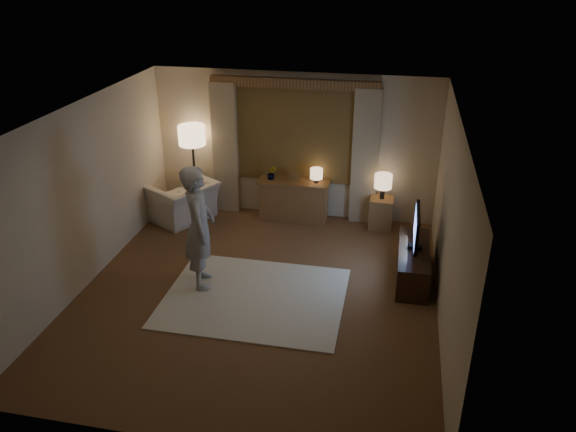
% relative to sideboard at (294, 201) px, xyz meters
% --- Properties ---
extents(room, '(5.04, 5.54, 2.64)m').
position_rel_sideboard_xyz_m(room, '(-0.04, -2.00, 0.98)').
color(room, brown).
rests_on(room, ground).
extents(rug, '(2.50, 2.00, 0.02)m').
position_rel_sideboard_xyz_m(rug, '(-0.05, -2.63, -0.34)').
color(rug, beige).
rests_on(rug, floor).
extents(sideboard, '(1.20, 0.40, 0.70)m').
position_rel_sideboard_xyz_m(sideboard, '(0.00, 0.00, 0.00)').
color(sideboard, brown).
rests_on(sideboard, floor).
extents(picture_frame, '(0.16, 0.02, 0.20)m').
position_rel_sideboard_xyz_m(picture_frame, '(0.00, 0.00, 0.45)').
color(picture_frame, brown).
rests_on(picture_frame, sideboard).
extents(plant, '(0.17, 0.13, 0.30)m').
position_rel_sideboard_xyz_m(plant, '(-0.40, 0.00, 0.50)').
color(plant, '#999999').
rests_on(plant, sideboard).
extents(table_lamp_sideboard, '(0.22, 0.22, 0.30)m').
position_rel_sideboard_xyz_m(table_lamp_sideboard, '(0.40, 0.00, 0.55)').
color(table_lamp_sideboard, black).
rests_on(table_lamp_sideboard, sideboard).
extents(floor_lamp, '(0.48, 0.48, 1.64)m').
position_rel_sideboard_xyz_m(floor_lamp, '(-1.85, 0.00, 1.02)').
color(floor_lamp, black).
rests_on(floor_lamp, floor).
extents(armchair, '(1.34, 1.39, 0.70)m').
position_rel_sideboard_xyz_m(armchair, '(-1.95, -0.41, -0.00)').
color(armchair, beige).
rests_on(armchair, floor).
extents(side_table, '(0.40, 0.40, 0.56)m').
position_rel_sideboard_xyz_m(side_table, '(1.56, -0.05, -0.07)').
color(side_table, brown).
rests_on(side_table, floor).
extents(table_lamp_side, '(0.30, 0.30, 0.44)m').
position_rel_sideboard_xyz_m(table_lamp_side, '(1.56, -0.05, 0.52)').
color(table_lamp_side, black).
rests_on(table_lamp_side, side_table).
extents(tv_stand, '(0.45, 1.40, 0.50)m').
position_rel_sideboard_xyz_m(tv_stand, '(2.11, -1.65, -0.10)').
color(tv_stand, black).
rests_on(tv_stand, floor).
extents(tv, '(0.20, 0.83, 0.60)m').
position_rel_sideboard_xyz_m(tv, '(2.11, -1.65, 0.48)').
color(tv, black).
rests_on(tv, tv_stand).
extents(person, '(0.62, 0.77, 1.82)m').
position_rel_sideboard_xyz_m(person, '(-0.88, -2.43, 0.58)').
color(person, '#AAA59D').
rests_on(person, rug).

